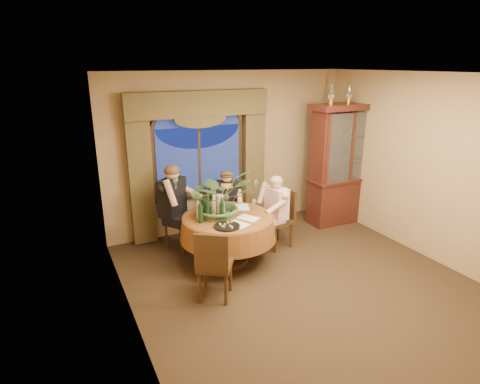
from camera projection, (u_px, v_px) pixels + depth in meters
name	position (u px, v px, depth m)	size (l,w,h in m)	color
floor	(306.00, 287.00, 5.47)	(5.00, 5.00, 0.00)	black
wall_back	(229.00, 152.00, 7.18)	(4.50, 4.50, 0.00)	#937550
wall_right	(436.00, 170.00, 5.97)	(5.00, 5.00, 0.00)	#937550
ceiling	(318.00, 74.00, 4.60)	(5.00, 5.00, 0.00)	white
window	(199.00, 161.00, 6.90)	(1.62, 0.10, 1.32)	navy
arched_transom	(198.00, 116.00, 6.66)	(1.60, 0.06, 0.44)	navy
drapery_left	(141.00, 176.00, 6.46)	(0.38, 0.14, 2.32)	#463C21
drapery_right	(253.00, 162.00, 7.32)	(0.38, 0.14, 2.32)	#463C21
swag_valance	(199.00, 104.00, 6.53)	(2.45, 0.16, 0.42)	#463C21
dining_table	(228.00, 239.00, 6.06)	(1.44, 1.44, 0.75)	maroon
china_cabinet	(343.00, 164.00, 7.45)	(1.38, 0.54, 2.23)	#350F0B
oil_lamp_left	(331.00, 94.00, 6.89)	(0.11, 0.11, 0.34)	#A5722D
oil_lamp_center	(349.00, 94.00, 7.05)	(0.11, 0.11, 0.34)	#A5722D
oil_lamp_right	(366.00, 93.00, 7.21)	(0.11, 0.11, 0.34)	#A5722D
chair_right	(277.00, 219.00, 6.56)	(0.42, 0.42, 0.96)	black
chair_back_right	(233.00, 211.00, 6.93)	(0.42, 0.42, 0.96)	black
chair_back	(180.00, 220.00, 6.51)	(0.42, 0.42, 0.96)	black
chair_front_left	(215.00, 264.00, 5.11)	(0.42, 0.42, 0.96)	black
person_pink	(276.00, 212.00, 6.47)	(0.44, 0.40, 1.23)	#D3A8AB
person_back	(173.00, 208.00, 6.36)	(0.51, 0.47, 1.43)	black
person_scarf	(227.00, 205.00, 6.84)	(0.44, 0.40, 1.22)	black
stoneware_vase	(220.00, 205.00, 5.96)	(0.16, 0.16, 0.31)	#A08268
centerpiece_plant	(219.00, 175.00, 5.83)	(0.96, 1.07, 0.83)	#3D5D36
olive_bowl	(230.00, 215.00, 5.91)	(0.16, 0.16, 0.05)	#495629
cheese_platter	(227.00, 226.00, 5.55)	(0.36, 0.36, 0.02)	black
wine_bottle_0	(201.00, 212.00, 5.66)	(0.07, 0.07, 0.33)	black
wine_bottle_1	(204.00, 206.00, 5.89)	(0.07, 0.07, 0.33)	black
wine_bottle_2	(207.00, 209.00, 5.76)	(0.07, 0.07, 0.33)	black
wine_bottle_3	(198.00, 208.00, 5.81)	(0.07, 0.07, 0.33)	tan
wine_bottle_4	(222.00, 209.00, 5.77)	(0.07, 0.07, 0.33)	black
wine_bottle_5	(213.00, 207.00, 5.84)	(0.07, 0.07, 0.33)	tan
tasting_paper_0	(248.00, 218.00, 5.86)	(0.21, 0.30, 0.00)	white
tasting_paper_1	(242.00, 207.00, 6.30)	(0.21, 0.30, 0.00)	white
tasting_paper_2	(238.00, 224.00, 5.64)	(0.21, 0.30, 0.00)	white
wine_glass_person_pink	(254.00, 204.00, 6.17)	(0.07, 0.07, 0.18)	silver
wine_glass_person_back	(200.00, 206.00, 6.11)	(0.07, 0.07, 0.18)	silver
wine_glass_person_scarf	(227.00, 200.00, 6.37)	(0.07, 0.07, 0.18)	silver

